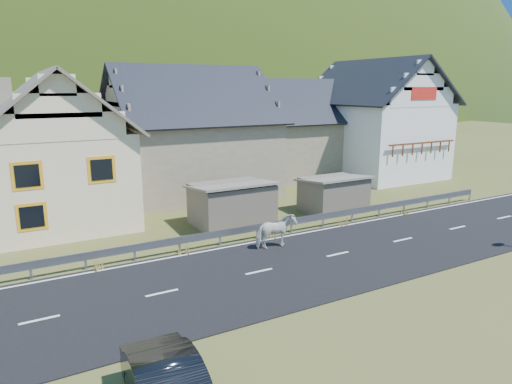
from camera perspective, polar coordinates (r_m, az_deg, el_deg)
ground at (r=20.65m, az=10.16°, el=-7.76°), size 160.00×160.00×0.00m
road at (r=20.64m, az=10.16°, el=-7.71°), size 60.00×7.00×0.04m
lane_markings at (r=20.63m, az=10.17°, el=-7.64°), size 60.00×6.60×0.01m
guardrail at (r=23.27m, az=4.48°, el=-3.75°), size 28.10×0.09×0.75m
shed_left at (r=24.52m, az=-3.05°, el=-1.56°), size 4.30×3.30×2.40m
shed_right at (r=27.55m, az=9.64°, el=-0.32°), size 3.80×2.90×2.20m
house_cream at (r=27.09m, az=-24.02°, el=5.74°), size 7.80×9.80×8.30m
house_stone_a at (r=32.05m, az=-8.29°, el=8.15°), size 10.80×9.80×8.90m
house_stone_b at (r=38.49m, az=4.79°, el=8.42°), size 9.80×8.80×8.10m
house_white at (r=39.85m, az=14.56°, el=9.40°), size 8.80×10.80×9.70m
mountain at (r=197.50m, az=-23.88°, el=3.88°), size 440.00×280.00×260.00m
horse at (r=20.88m, az=2.47°, el=-4.95°), size 0.88×1.86×1.55m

